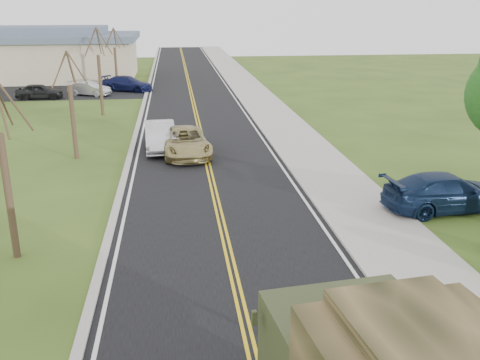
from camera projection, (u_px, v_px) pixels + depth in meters
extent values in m
cube|color=black|center=(193.00, 100.00, 46.85)|extent=(8.00, 120.00, 0.01)
cube|color=#9E998E|center=(239.00, 98.00, 47.32)|extent=(0.30, 120.00, 0.12)
cube|color=#9E998E|center=(259.00, 98.00, 47.53)|extent=(3.20, 120.00, 0.10)
cube|color=#9E998E|center=(145.00, 100.00, 46.35)|extent=(0.30, 120.00, 0.10)
cylinder|color=#38281C|center=(9.00, 197.00, 17.10)|extent=(0.24, 0.24, 4.20)
cylinder|color=#38281C|center=(13.00, 102.00, 16.33)|extent=(1.01, 0.33, 1.90)
cylinder|color=#38281C|center=(3.00, 102.00, 16.76)|extent=(0.13, 1.29, 1.74)
cylinder|color=#38281C|center=(1.00, 106.00, 15.80)|extent=(0.58, 0.90, 1.90)
cylinder|color=#38281C|center=(73.00, 123.00, 28.45)|extent=(0.24, 0.24, 3.96)
cylinder|color=#38281C|center=(77.00, 68.00, 27.72)|extent=(0.96, 0.32, 1.79)
cylinder|color=#38281C|center=(71.00, 68.00, 28.13)|extent=(0.12, 1.22, 1.65)
cylinder|color=#38281C|center=(60.00, 68.00, 27.66)|extent=(0.93, 0.41, 1.79)
cylinder|color=#38281C|center=(59.00, 71.00, 27.11)|extent=(0.75, 0.99, 1.67)
cylinder|color=#38281C|center=(72.00, 69.00, 27.22)|extent=(0.55, 0.85, 1.80)
cylinder|color=#38281C|center=(101.00, 86.00, 39.68)|extent=(0.24, 0.24, 4.44)
cylinder|color=#38281C|center=(104.00, 41.00, 38.86)|extent=(1.07, 0.35, 2.00)
cylinder|color=#38281C|center=(99.00, 42.00, 39.32)|extent=(0.13, 1.36, 1.84)
cylinder|color=#38281C|center=(90.00, 41.00, 38.80)|extent=(1.03, 0.46, 2.00)
cylinder|color=#38281C|center=(90.00, 43.00, 38.18)|extent=(0.83, 1.10, 1.87)
cylinder|color=#38281C|center=(100.00, 42.00, 38.30)|extent=(0.61, 0.95, 2.01)
cylinder|color=#38281C|center=(116.00, 69.00, 51.04)|extent=(0.24, 0.24, 4.08)
cylinder|color=#38281C|center=(119.00, 37.00, 50.29)|extent=(0.99, 0.33, 1.84)
cylinder|color=#38281C|center=(115.00, 38.00, 50.71)|extent=(0.13, 1.25, 1.69)
cylinder|color=#38281C|center=(109.00, 38.00, 50.23)|extent=(0.95, 0.42, 1.85)
cylinder|color=#38281C|center=(109.00, 39.00, 49.66)|extent=(0.77, 1.02, 1.72)
cylinder|color=#38281C|center=(116.00, 38.00, 49.77)|extent=(0.57, 0.88, 1.85)
cube|color=tan|center=(42.00, 60.00, 59.40)|extent=(20.00, 12.00, 4.20)
cube|color=#475466|center=(40.00, 37.00, 58.64)|extent=(21.00, 13.00, 0.70)
cube|color=#475466|center=(39.00, 31.00, 58.42)|extent=(14.00, 8.00, 0.90)
cube|color=black|center=(86.00, 91.00, 51.33)|extent=(18.00, 10.00, 0.02)
cube|color=#363D21|center=(348.00, 351.00, 9.45)|extent=(2.95, 2.45, 1.58)
cube|color=black|center=(326.00, 310.00, 10.32)|extent=(2.48, 0.38, 0.79)
imported|color=tan|center=(185.00, 142.00, 29.50)|extent=(3.04, 5.65, 1.51)
imported|color=silver|center=(160.00, 136.00, 30.57)|extent=(1.95, 4.88, 1.58)
imported|color=#11203E|center=(447.00, 192.00, 21.56)|extent=(5.44, 2.64, 1.52)
imported|color=black|center=(39.00, 91.00, 46.96)|extent=(3.97, 1.60, 1.35)
imported|color=#AAAAAE|center=(90.00, 89.00, 48.68)|extent=(4.11, 2.87, 1.28)
imported|color=#10153D|center=(127.00, 84.00, 51.17)|extent=(5.32, 3.77, 1.43)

